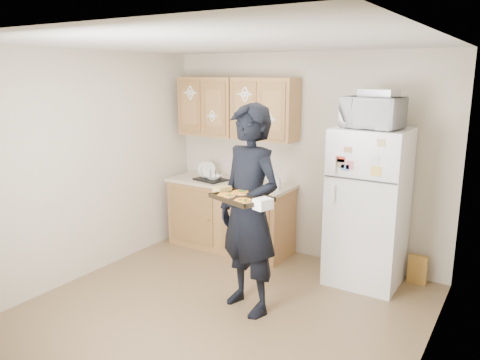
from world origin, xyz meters
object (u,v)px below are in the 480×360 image
at_px(person, 249,211).
at_px(microwave, 373,113).
at_px(dish_rack, 211,174).
at_px(refrigerator, 368,207).
at_px(baking_tray, 242,198).

height_order(person, microwave, microwave).
xyz_separation_m(person, dish_rack, (-1.29, 1.19, -0.02)).
xyz_separation_m(refrigerator, microwave, (-0.00, -0.05, 1.01)).
bearing_deg(refrigerator, dish_rack, -179.24).
height_order(microwave, dish_rack, microwave).
xyz_separation_m(refrigerator, baking_tray, (-0.67, -1.50, 0.35)).
bearing_deg(baking_tray, microwave, 83.43).
bearing_deg(dish_rack, baking_tray, -46.84).
distance_m(refrigerator, microwave, 1.01).
bearing_deg(dish_rack, person, -42.70).
relative_size(refrigerator, dish_rack, 4.39).
height_order(baking_tray, microwave, microwave).
bearing_deg(microwave, refrigerator, 94.62).
relative_size(refrigerator, baking_tray, 3.49).
distance_m(refrigerator, person, 1.44).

